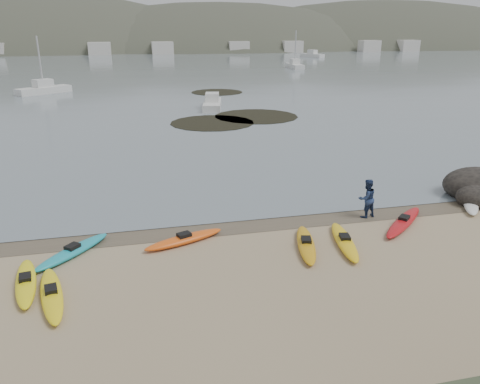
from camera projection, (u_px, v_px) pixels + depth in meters
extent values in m
plane|color=tan|center=(240.00, 222.00, 22.25)|extent=(600.00, 600.00, 0.00)
plane|color=brown|center=(241.00, 224.00, 21.97)|extent=(60.00, 60.00, 0.00)
plane|color=slate|center=(134.00, 41.00, 297.66)|extent=(1200.00, 1200.00, 0.00)
ellipsoid|color=yellow|center=(344.00, 241.00, 19.81)|extent=(1.47, 3.95, 0.34)
ellipsoid|color=teal|center=(73.00, 251.00, 18.94)|extent=(3.03, 3.39, 0.34)
ellipsoid|color=yellow|center=(52.00, 295.00, 15.88)|extent=(1.45, 3.97, 0.34)
ellipsoid|color=#F35A15|center=(184.00, 239.00, 20.00)|extent=(3.70, 2.00, 0.34)
ellipsoid|color=yellow|center=(26.00, 283.00, 16.63)|extent=(1.31, 3.77, 0.34)
ellipsoid|color=white|center=(471.00, 204.00, 24.02)|extent=(2.45, 3.12, 0.34)
ellipsoid|color=red|center=(404.00, 222.00, 21.80)|extent=(3.77, 3.48, 0.34)
ellipsoid|color=orange|center=(306.00, 244.00, 19.54)|extent=(1.62, 3.77, 0.34)
imported|color=navy|center=(367.00, 198.00, 22.49)|extent=(1.06, 0.90, 1.92)
ellipsoid|color=black|center=(475.00, 190.00, 25.72)|extent=(3.70, 2.88, 1.85)
ellipsoid|color=black|center=(475.00, 201.00, 24.34)|extent=(2.05, 1.85, 1.23)
cylinder|color=black|center=(212.00, 123.00, 44.90)|extent=(8.05, 8.05, 0.04)
cylinder|color=black|center=(256.00, 116.00, 48.14)|extent=(8.59, 8.59, 0.04)
cylinder|color=black|center=(217.00, 92.00, 65.79)|extent=(7.22, 7.22, 0.04)
cube|color=silver|center=(44.00, 90.00, 64.37)|extent=(7.12, 6.23, 1.04)
cube|color=silver|center=(212.00, 105.00, 52.67)|extent=(3.21, 6.88, 0.93)
cube|color=silver|center=(295.00, 66.00, 103.35)|extent=(2.57, 7.94, 1.10)
cube|color=silver|center=(312.00, 55.00, 141.73)|extent=(5.40, 8.37, 1.14)
ellipsoid|color=#384235|center=(32.00, 94.00, 197.68)|extent=(220.00, 120.00, 80.00)
ellipsoid|color=#384235|center=(220.00, 84.00, 209.26)|extent=(200.00, 110.00, 68.00)
ellipsoid|color=#384235|center=(381.00, 81.00, 237.18)|extent=(230.00, 130.00, 76.00)
cube|color=beige|center=(4.00, 50.00, 145.74)|extent=(7.00, 5.00, 4.00)
cube|color=beige|center=(84.00, 49.00, 150.86)|extent=(7.00, 5.00, 4.00)
cube|color=beige|center=(159.00, 48.00, 155.98)|extent=(7.00, 5.00, 4.00)
cube|color=beige|center=(230.00, 47.00, 161.10)|extent=(7.00, 5.00, 4.00)
cube|color=beige|center=(296.00, 47.00, 166.22)|extent=(7.00, 5.00, 4.00)
cube|color=beige|center=(358.00, 46.00, 171.34)|extent=(7.00, 5.00, 4.00)
cube|color=beige|center=(416.00, 46.00, 176.46)|extent=(7.00, 5.00, 4.00)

